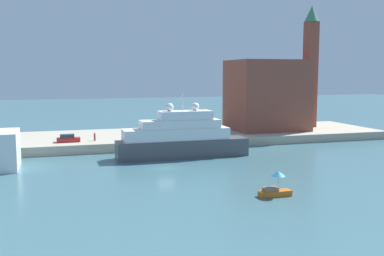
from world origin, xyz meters
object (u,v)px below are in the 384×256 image
object	(u,v)px
harbor_building	(267,95)
parked_car	(68,139)
large_yacht	(181,139)
small_motorboat	(275,187)
person_figure	(95,137)
mooring_bollard	(153,139)
bell_tower	(310,63)

from	to	relation	value
harbor_building	parked_car	xyz separation A→B (m)	(-44.37, -6.64, -7.30)
large_yacht	harbor_building	bearing A→B (deg)	36.21
small_motorboat	person_figure	xyz separation A→B (m)	(-17.79, 39.86, 1.41)
large_yacht	mooring_bollard	size ratio (longest dim) A/B	34.01
small_motorboat	bell_tower	bearing A→B (deg)	54.84
person_figure	small_motorboat	bearing A→B (deg)	-65.94
large_yacht	small_motorboat	distance (m)	27.98
harbor_building	large_yacht	bearing A→B (deg)	-143.79
harbor_building	mooring_bollard	world-z (taller)	harbor_building
parked_car	person_figure	distance (m)	4.95
harbor_building	mooring_bollard	distance (m)	31.59
parked_car	harbor_building	bearing A→B (deg)	8.51
bell_tower	harbor_building	bearing A→B (deg)	-171.95
large_yacht	bell_tower	distance (m)	45.26
large_yacht	parked_car	size ratio (longest dim) A/B	5.39
parked_car	mooring_bollard	world-z (taller)	parked_car
bell_tower	person_figure	xyz separation A→B (m)	(-51.68, -8.25, -14.60)
parked_car	large_yacht	bearing A→B (deg)	-32.96
harbor_building	bell_tower	world-z (taller)	bell_tower
large_yacht	harbor_building	world-z (taller)	harbor_building
small_motorboat	mooring_bollard	size ratio (longest dim) A/B	5.77
large_yacht	small_motorboat	size ratio (longest dim) A/B	5.89
person_figure	mooring_bollard	bearing A→B (deg)	-20.40
small_motorboat	parked_car	world-z (taller)	parked_car
small_motorboat	mooring_bollard	distance (m)	36.65
parked_car	mooring_bollard	size ratio (longest dim) A/B	6.31
parked_car	bell_tower	bearing A→B (deg)	8.41
small_motorboat	parked_car	distance (m)	45.80
large_yacht	bell_tower	xyz separation A→B (m)	(37.91, 20.51, 13.82)
large_yacht	harbor_building	size ratio (longest dim) A/B	1.43
large_yacht	person_figure	size ratio (longest dim) A/B	14.16
large_yacht	parked_car	bearing A→B (deg)	147.04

